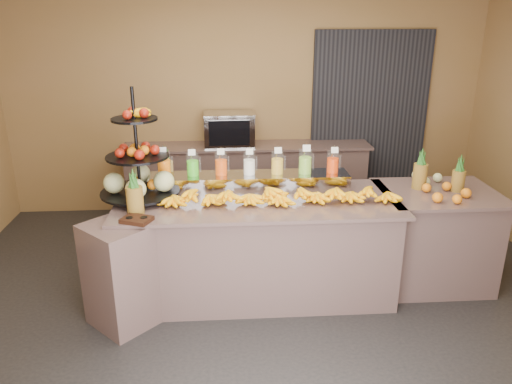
{
  "coord_description": "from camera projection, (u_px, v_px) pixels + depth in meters",
  "views": [
    {
      "loc": [
        -0.29,
        -3.82,
        2.5
      ],
      "look_at": [
        -0.01,
        0.3,
        1.0
      ],
      "focal_mm": 35.0,
      "sensor_mm": 36.0,
      "label": 1
    }
  ],
  "objects": [
    {
      "name": "buffet_counter",
      "position": [
        245.0,
        249.0,
        4.54
      ],
      "size": [
        2.75,
        1.25,
        0.93
      ],
      "color": "gray",
      "rests_on": "ground"
    },
    {
      "name": "room_envelope",
      "position": [
        274.0,
        84.0,
        4.57
      ],
      "size": [
        6.04,
        5.02,
        2.82
      ],
      "color": "olive",
      "rests_on": "ground"
    },
    {
      "name": "juice_pitcher_milk",
      "position": [
        249.0,
        165.0,
        4.6
      ],
      "size": [
        0.11,
        0.11,
        0.27
      ],
      "color": "silver",
      "rests_on": "pitcher_tray"
    },
    {
      "name": "juice_pitcher_orange_b",
      "position": [
        221.0,
        165.0,
        4.58
      ],
      "size": [
        0.11,
        0.12,
        0.27
      ],
      "color": "silver",
      "rests_on": "pitcher_tray"
    },
    {
      "name": "juice_pitcher_lemon",
      "position": [
        277.0,
        164.0,
        4.61
      ],
      "size": [
        0.11,
        0.12,
        0.28
      ],
      "color": "silver",
      "rests_on": "pitcher_tray"
    },
    {
      "name": "juice_pitcher_orange_c",
      "position": [
        333.0,
        163.0,
        4.65
      ],
      "size": [
        0.11,
        0.11,
        0.27
      ],
      "color": "silver",
      "rests_on": "pitcher_tray"
    },
    {
      "name": "right_fruit_pile",
      "position": [
        441.0,
        185.0,
        4.55
      ],
      "size": [
        0.45,
        0.43,
        0.24
      ],
      "color": "brown",
      "rests_on": "right_counter"
    },
    {
      "name": "back_ledge",
      "position": [
        247.0,
        180.0,
        6.41
      ],
      "size": [
        3.1,
        0.55,
        0.93
      ],
      "color": "gray",
      "rests_on": "ground"
    },
    {
      "name": "condiment_caddy",
      "position": [
        137.0,
        220.0,
        3.95
      ],
      "size": [
        0.27,
        0.24,
        0.03
      ],
      "primitive_type": "cube",
      "rotation": [
        0.0,
        0.0,
        -0.4
      ],
      "color": "black",
      "rests_on": "buffet_counter"
    },
    {
      "name": "right_counter",
      "position": [
        433.0,
        237.0,
        4.78
      ],
      "size": [
        1.08,
        0.88,
        0.93
      ],
      "color": "gray",
      "rests_on": "ground"
    },
    {
      "name": "fruit_stand",
      "position": [
        144.0,
        171.0,
        4.39
      ],
      "size": [
        0.88,
        0.88,
        0.99
      ],
      "rotation": [
        0.0,
        0.0,
        0.3
      ],
      "color": "black",
      "rests_on": "buffet_counter"
    },
    {
      "name": "juice_pitcher_lime",
      "position": [
        305.0,
        163.0,
        4.63
      ],
      "size": [
        0.12,
        0.13,
        0.3
      ],
      "color": "silver",
      "rests_on": "pitcher_tray"
    },
    {
      "name": "juice_pitcher_orange_a",
      "position": [
        164.0,
        165.0,
        4.55
      ],
      "size": [
        0.12,
        0.13,
        0.3
      ],
      "color": "silver",
      "rests_on": "pitcher_tray"
    },
    {
      "name": "oven_warmer",
      "position": [
        229.0,
        129.0,
        6.17
      ],
      "size": [
        0.62,
        0.44,
        0.41
      ],
      "primitive_type": "cube",
      "rotation": [
        0.0,
        0.0,
        0.03
      ],
      "color": "gray",
      "rests_on": "back_ledge"
    },
    {
      "name": "ground",
      "position": [
        260.0,
        309.0,
        4.46
      ],
      "size": [
        6.0,
        6.0,
        0.0
      ],
      "primitive_type": "plane",
      "color": "black",
      "rests_on": "ground"
    },
    {
      "name": "pineapple_left_b",
      "position": [
        167.0,
        171.0,
        4.73
      ],
      "size": [
        0.13,
        0.13,
        0.4
      ],
      "rotation": [
        0.0,
        0.0,
        0.18
      ],
      "color": "brown",
      "rests_on": "buffet_counter"
    },
    {
      "name": "banana_heap",
      "position": [
        283.0,
        193.0,
        4.35
      ],
      "size": [
        2.13,
        0.19,
        0.18
      ],
      "color": "yellow",
      "rests_on": "buffet_counter"
    },
    {
      "name": "pitcher_tray",
      "position": [
        249.0,
        182.0,
        4.66
      ],
      "size": [
        1.85,
        0.3,
        0.15
      ],
      "primitive_type": "cube",
      "color": "gray",
      "rests_on": "buffet_counter"
    },
    {
      "name": "juice_pitcher_green",
      "position": [
        193.0,
        166.0,
        4.57
      ],
      "size": [
        0.11,
        0.12,
        0.27
      ],
      "color": "silver",
      "rests_on": "pitcher_tray"
    },
    {
      "name": "pineapple_left_a",
      "position": [
        135.0,
        197.0,
        4.06
      ],
      "size": [
        0.14,
        0.14,
        0.39
      ],
      "rotation": [
        0.0,
        0.0,
        0.4
      ],
      "color": "brown",
      "rests_on": "buffet_counter"
    }
  ]
}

